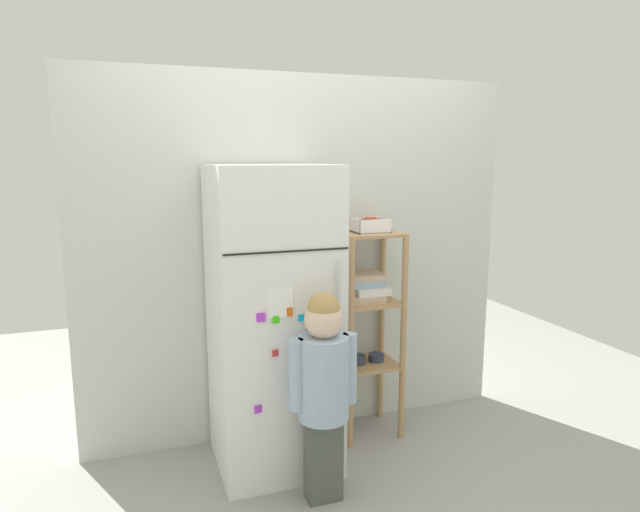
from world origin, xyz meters
name	(u,v)px	position (x,y,z in m)	size (l,w,h in m)	color
ground_plane	(323,452)	(0.00, 0.00, 0.00)	(6.00, 6.00, 0.00)	#999993
kitchen_wall_back	(304,259)	(0.00, 0.35, 1.05)	(2.59, 0.03, 2.11)	silver
refrigerator	(273,319)	(-0.28, 0.02, 0.80)	(0.62, 0.63, 1.61)	white
child_standing	(323,377)	(-0.14, -0.40, 0.63)	(0.33, 0.25, 1.03)	#50564C
pantry_shelf_unit	(367,311)	(0.33, 0.15, 0.76)	(0.36, 0.32, 1.22)	tan
fruit_bin	(371,225)	(0.35, 0.16, 1.26)	(0.19, 0.16, 0.09)	white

